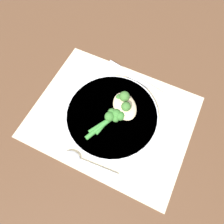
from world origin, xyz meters
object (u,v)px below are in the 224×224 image
object	(u,v)px
broccoli_stalk_rear	(119,104)
spoon	(77,159)
knife	(135,78)
broccoli_stalk_left	(115,116)
broccoli_stalk_front	(109,119)
chicken_fillet	(125,106)
plate	(112,115)

from	to	relation	value
broccoli_stalk_rear	spoon	size ratio (longest dim) A/B	0.88
broccoli_stalk_rear	knife	xyz separation A→B (m)	(0.00, 0.12, -0.02)
knife	spoon	distance (m)	0.31
broccoli_stalk_left	broccoli_stalk_front	distance (m)	0.02
spoon	chicken_fillet	bearing A→B (deg)	-19.24
chicken_fillet	broccoli_stalk_left	world-z (taller)	broccoli_stalk_left
broccoli_stalk_rear	chicken_fillet	bearing A→B (deg)	12.47
chicken_fillet	broccoli_stalk_front	world-z (taller)	broccoli_stalk_front
knife	chicken_fillet	bearing A→B (deg)	-160.68
plate	knife	size ratio (longest dim) A/B	1.33
knife	broccoli_stalk_left	bearing A→B (deg)	-166.97
chicken_fillet	broccoli_stalk_left	xyz separation A→B (m)	(-0.01, -0.04, -0.00)
broccoli_stalk_rear	knife	distance (m)	0.12
broccoli_stalk_rear	spoon	xyz separation A→B (m)	(-0.03, -0.19, -0.02)
knife	plate	bearing A→B (deg)	-171.63
broccoli_stalk_front	broccoli_stalk_left	bearing A→B (deg)	73.89
broccoli_stalk_front	spoon	world-z (taller)	broccoli_stalk_front
plate	knife	world-z (taller)	plate
chicken_fillet	broccoli_stalk_left	distance (m)	0.04
chicken_fillet	plate	bearing A→B (deg)	-125.88
plate	broccoli_stalk_rear	bearing A→B (deg)	78.57
broccoli_stalk_left	knife	world-z (taller)	broccoli_stalk_left
broccoli_stalk_left	knife	size ratio (longest dim) A/B	0.48
broccoli_stalk_rear	knife	world-z (taller)	broccoli_stalk_rear
chicken_fillet	spoon	size ratio (longest dim) A/B	0.71
broccoli_stalk_rear	broccoli_stalk_left	xyz separation A→B (m)	(0.01, -0.04, 0.00)
broccoli_stalk_front	knife	world-z (taller)	broccoli_stalk_front
spoon	broccoli_stalk_rear	bearing A→B (deg)	-14.21
plate	broccoli_stalk_left	size ratio (longest dim) A/B	2.75
broccoli_stalk_front	broccoli_stalk_rear	bearing A→B (deg)	107.27
broccoli_stalk_rear	broccoli_stalk_front	size ratio (longest dim) A/B	1.27
chicken_fillet	broccoli_stalk_front	size ratio (longest dim) A/B	1.02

